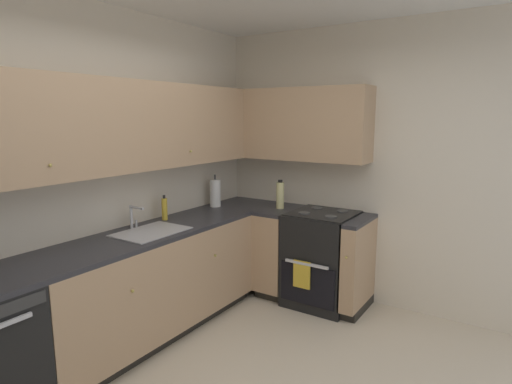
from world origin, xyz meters
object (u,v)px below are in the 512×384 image
Objects in this scene: soap_bottle at (164,209)px; oil_bottle at (280,195)px; oven_range at (322,258)px; paper_towel_roll at (215,193)px.

oil_bottle is (1.00, -0.63, 0.04)m from soap_bottle.
soap_bottle is 0.78× the size of oil_bottle.
soap_bottle is 1.18m from oil_bottle.
oven_range is 4.63× the size of soap_bottle.
soap_bottle reaches higher than oven_range.
paper_towel_roll reaches higher than oven_range.
oil_bottle is at bearing 92.23° from oven_range.
paper_towel_roll is 1.17× the size of oil_bottle.
oil_bottle reaches higher than oven_range.
paper_towel_roll is (0.71, -0.02, 0.04)m from soap_bottle.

